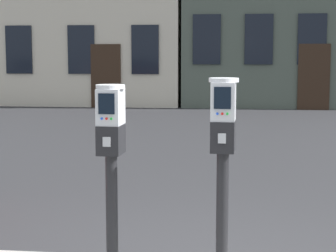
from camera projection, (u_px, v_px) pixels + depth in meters
name	position (u px, v px, depth m)	size (l,w,h in m)	color
parking_meter_near_kerb	(111.00, 146.00, 4.38)	(0.22, 0.26, 1.46)	black
parking_meter_twin_adjacent	(223.00, 143.00, 4.28)	(0.22, 0.26, 1.51)	black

